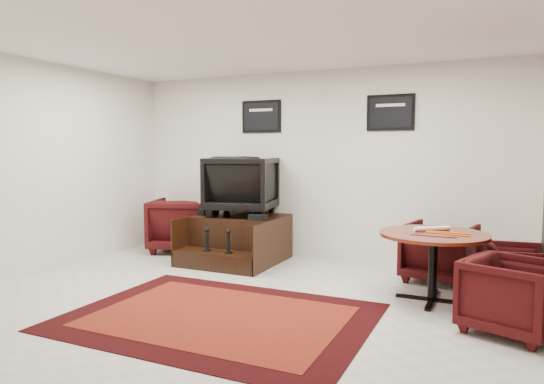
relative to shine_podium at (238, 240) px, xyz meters
The scene contains 16 objects.
ground 2.07m from the shine_podium, 61.98° to the right, with size 6.00×6.00×0.00m, color beige.
room_shell 2.63m from the shine_podium, 50.90° to the right, with size 6.02×5.02×2.81m.
area_rug 2.46m from the shine_podium, 65.65° to the right, with size 2.90×2.17×0.01m.
shine_podium is the anchor object (origin of this frame).
shine_chair 0.85m from the shine_podium, 90.00° to the left, with size 0.94×0.88×0.97m, color black.
shoes_pair 0.63m from the shine_podium, behind, with size 0.25×0.30×0.10m.
polish_kit 0.66m from the shine_podium, 29.68° to the right, with size 0.24×0.16×0.08m, color black.
umbrella_black 0.73m from the shine_podium, behind, with size 0.30×0.11×0.81m, color black, non-canonical shape.
umbrella_hooked 0.74m from the shine_podium, behind, with size 0.30×0.11×0.81m, color black, non-canonical shape.
armchair_side 1.19m from the shine_podium, 168.97° to the left, with size 0.91×0.85×0.94m, color black.
meeting_table 2.98m from the shine_podium, 16.08° to the right, with size 1.14×1.14×0.75m.
table_chair_back 2.82m from the shine_podium, ahead, with size 0.78×0.73×0.81m, color black.
table_chair_window 3.67m from the shine_podium, ahead, with size 0.67×0.63×0.69m, color black.
table_chair_corner 3.88m from the shine_podium, 22.66° to the right, with size 0.72×0.68×0.75m, color black.
paper_roll 2.92m from the shine_podium, 13.72° to the right, with size 0.05×0.05×0.42m, color white.
table_clutter 3.11m from the shine_podium, 16.45° to the right, with size 0.57×0.30×0.01m.
Camera 1 is at (2.44, -4.39, 1.64)m, focal length 32.00 mm.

